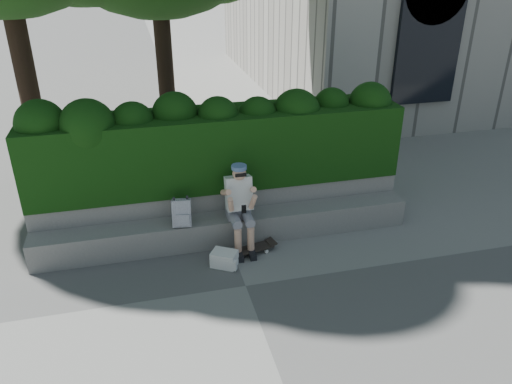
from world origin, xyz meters
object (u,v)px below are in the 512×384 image
object	(u,v)px
person	(240,203)
backpack_ground	(224,259)
backpack_plaid	(182,213)
skateboard	(246,251)

from	to	relation	value
person	backpack_ground	distance (m)	0.88
backpack_plaid	backpack_ground	xyz separation A→B (m)	(0.53, -0.58, -0.54)
backpack_plaid	backpack_ground	size ratio (longest dim) A/B	1.14
skateboard	backpack_ground	world-z (taller)	backpack_ground
person	backpack_plaid	distance (m)	0.89
backpack_ground	skateboard	bearing A→B (deg)	59.59
person	skateboard	distance (m)	0.74
backpack_plaid	backpack_ground	world-z (taller)	backpack_plaid
person	backpack_ground	size ratio (longest dim) A/B	3.76
backpack_ground	backpack_plaid	bearing A→B (deg)	164.10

